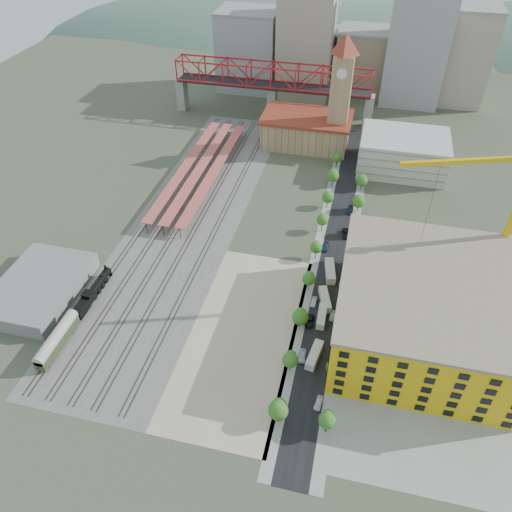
% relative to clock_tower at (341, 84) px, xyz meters
% --- Properties ---
extents(ground, '(400.00, 400.00, 0.00)m').
position_rel_clock_tower_xyz_m(ground, '(-8.00, -79.99, -28.70)').
color(ground, '#474C38').
rests_on(ground, ground).
extents(ballast_strip, '(36.00, 165.00, 0.06)m').
position_rel_clock_tower_xyz_m(ballast_strip, '(-44.00, -62.49, -28.67)').
color(ballast_strip, '#605E59').
rests_on(ballast_strip, ground).
extents(dirt_lot, '(28.00, 67.00, 0.06)m').
position_rel_clock_tower_xyz_m(dirt_lot, '(-12.00, -111.49, -28.67)').
color(dirt_lot, tan).
rests_on(dirt_lot, ground).
extents(street_asphalt, '(12.00, 170.00, 0.06)m').
position_rel_clock_tower_xyz_m(street_asphalt, '(8.00, -64.99, -28.67)').
color(street_asphalt, black).
rests_on(street_asphalt, ground).
extents(sidewalk_west, '(3.00, 170.00, 0.04)m').
position_rel_clock_tower_xyz_m(sidewalk_west, '(2.50, -64.99, -28.68)').
color(sidewalk_west, gray).
rests_on(sidewalk_west, ground).
extents(sidewalk_east, '(3.00, 170.00, 0.04)m').
position_rel_clock_tower_xyz_m(sidewalk_east, '(13.50, -64.99, -28.68)').
color(sidewalk_east, gray).
rests_on(sidewalk_east, ground).
extents(construction_pad, '(50.00, 90.00, 0.06)m').
position_rel_clock_tower_xyz_m(construction_pad, '(37.00, -99.99, -28.67)').
color(construction_pad, gray).
rests_on(construction_pad, ground).
extents(rail_tracks, '(26.56, 160.00, 0.18)m').
position_rel_clock_tower_xyz_m(rail_tracks, '(-45.80, -62.49, -28.55)').
color(rail_tracks, '#382B23').
rests_on(rail_tracks, ground).
extents(platform_canopies, '(16.00, 80.00, 4.12)m').
position_rel_clock_tower_xyz_m(platform_canopies, '(-49.00, -34.99, -24.70)').
color(platform_canopies, '#D05550').
rests_on(platform_canopies, ground).
extents(station_hall, '(38.00, 24.00, 13.10)m').
position_rel_clock_tower_xyz_m(station_hall, '(-13.00, 2.01, -22.03)').
color(station_hall, tan).
rests_on(station_hall, ground).
extents(clock_tower, '(12.00, 12.00, 52.00)m').
position_rel_clock_tower_xyz_m(clock_tower, '(0.00, 0.00, 0.00)').
color(clock_tower, tan).
rests_on(clock_tower, ground).
extents(parking_garage, '(34.00, 26.00, 14.00)m').
position_rel_clock_tower_xyz_m(parking_garage, '(28.00, -9.99, -21.70)').
color(parking_garage, silver).
rests_on(parking_garage, ground).
extents(truss_bridge, '(94.00, 9.60, 25.60)m').
position_rel_clock_tower_xyz_m(truss_bridge, '(-33.00, 25.01, -9.83)').
color(truss_bridge, gray).
rests_on(truss_bridge, ground).
extents(construction_building, '(44.60, 50.60, 18.80)m').
position_rel_clock_tower_xyz_m(construction_building, '(34.00, -99.99, -19.29)').
color(construction_building, yellow).
rests_on(construction_building, ground).
extents(warehouse, '(22.00, 32.00, 5.00)m').
position_rel_clock_tower_xyz_m(warehouse, '(-74.00, -109.99, -26.20)').
color(warehouse, gray).
rests_on(warehouse, ground).
extents(street_trees, '(15.40, 124.40, 8.00)m').
position_rel_clock_tower_xyz_m(street_trees, '(8.00, -74.99, -28.70)').
color(street_trees, '#205A1B').
rests_on(street_trees, ground).
extents(skyline, '(133.00, 46.00, 60.00)m').
position_rel_clock_tower_xyz_m(skyline, '(-0.53, 62.32, -5.89)').
color(skyline, '#9EA0A3').
rests_on(skyline, ground).
extents(distant_hills, '(647.00, 264.00, 227.00)m').
position_rel_clock_tower_xyz_m(distant_hills, '(37.28, 180.01, -108.23)').
color(distant_hills, '#4C6B59').
rests_on(distant_hills, ground).
extents(locomotive, '(2.73, 21.02, 5.26)m').
position_rel_clock_tower_xyz_m(locomotive, '(-58.00, -106.89, -26.74)').
color(locomotive, black).
rests_on(locomotive, ground).
extents(coach, '(3.02, 17.52, 5.50)m').
position_rel_clock_tower_xyz_m(coach, '(-58.00, -126.73, -25.77)').
color(coach, '#2D3B20').
rests_on(coach, ground).
extents(tower_crane, '(45.06, 16.94, 50.28)m').
position_rel_clock_tower_xyz_m(tower_crane, '(51.30, -76.47, 2.33)').
color(tower_crane, yellow).
rests_on(tower_crane, ground).
extents(site_trailer_a, '(3.74, 9.22, 2.45)m').
position_rel_clock_tower_xyz_m(site_trailer_a, '(8.00, -114.87, -27.47)').
color(site_trailer_a, silver).
rests_on(site_trailer_a, ground).
extents(site_trailer_b, '(2.42, 8.62, 2.35)m').
position_rel_clock_tower_xyz_m(site_trailer_b, '(8.00, -100.84, -27.52)').
color(site_trailer_b, silver).
rests_on(site_trailer_b, ground).
extents(site_trailer_c, '(4.83, 9.35, 2.48)m').
position_rel_clock_tower_xyz_m(site_trailer_c, '(8.00, -94.14, -27.46)').
color(site_trailer_c, silver).
rests_on(site_trailer_c, ground).
extents(site_trailer_d, '(4.46, 10.26, 2.72)m').
position_rel_clock_tower_xyz_m(site_trailer_d, '(8.00, -81.65, -27.34)').
color(site_trailer_d, silver).
rests_on(site_trailer_d, ground).
extents(car_0, '(2.05, 4.61, 1.54)m').
position_rel_clock_tower_xyz_m(car_0, '(5.00, -115.46, -27.93)').
color(car_0, silver).
rests_on(car_0, ground).
extents(car_1, '(1.56, 4.13, 1.34)m').
position_rel_clock_tower_xyz_m(car_1, '(5.00, -95.23, -28.02)').
color(car_1, '#AAA9AF').
rests_on(car_1, ground).
extents(car_2, '(2.39, 5.03, 1.39)m').
position_rel_clock_tower_xyz_m(car_2, '(5.00, -102.99, -28.00)').
color(car_2, black).
rests_on(car_2, ground).
extents(car_3, '(2.10, 4.62, 1.31)m').
position_rel_clock_tower_xyz_m(car_3, '(5.00, -69.32, -28.04)').
color(car_3, navy).
rests_on(car_3, ground).
extents(car_4, '(2.21, 4.36, 1.42)m').
position_rel_clock_tower_xyz_m(car_4, '(11.00, -128.44, -27.98)').
color(car_4, silver).
rests_on(car_4, ground).
extents(car_5, '(1.90, 4.33, 1.38)m').
position_rel_clock_tower_xyz_m(car_5, '(11.00, -99.43, -28.00)').
color(car_5, gray).
rests_on(car_5, ground).
extents(car_6, '(3.46, 5.93, 1.55)m').
position_rel_clock_tower_xyz_m(car_6, '(11.00, -60.57, -27.92)').
color(car_6, black).
rests_on(car_6, ground).
extents(car_7, '(2.29, 5.04, 1.43)m').
position_rel_clock_tower_xyz_m(car_7, '(11.00, -46.21, -27.98)').
color(car_7, navy).
rests_on(car_7, ground).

